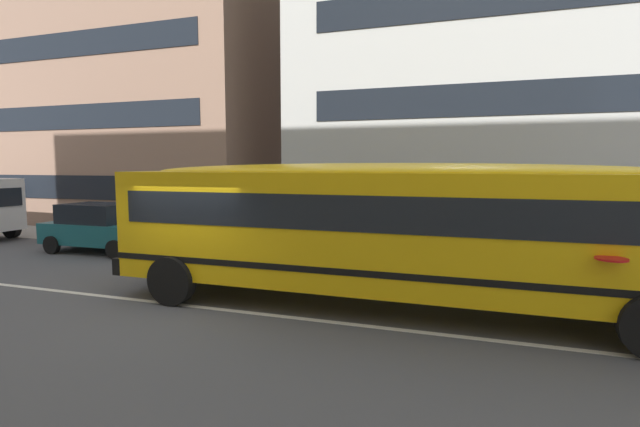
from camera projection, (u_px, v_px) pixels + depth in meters
ground_plane at (189, 306)px, 9.87m from camera, size 400.00×400.00×0.00m
sidewalk_far at (309, 249)px, 16.63m from camera, size 120.00×3.00×0.01m
lane_centreline at (189, 306)px, 9.87m from camera, size 110.00×0.16×0.01m
school_bus at (401, 223)px, 9.50m from camera, size 13.34×3.15×2.98m
parked_car_teal_beside_sign at (101, 227)px, 15.97m from camera, size 3.90×1.88×1.64m
apartment_block_far_left at (169, 100)px, 26.92m from camera, size 14.61×12.49×13.30m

